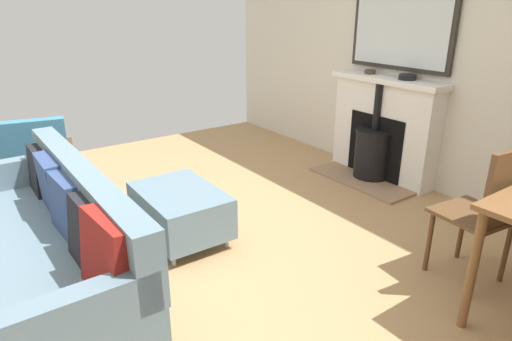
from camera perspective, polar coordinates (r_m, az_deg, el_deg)
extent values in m
cube|color=tan|center=(3.16, -13.78, -11.83)|extent=(5.52, 5.55, 0.01)
cube|color=beige|center=(4.45, 20.61, 14.94)|extent=(0.12, 5.55, 2.61)
cube|color=#9E7A5B|center=(4.49, 13.22, -1.32)|extent=(0.37, 1.07, 0.03)
cube|color=white|center=(4.56, 16.23, 4.95)|extent=(0.23, 1.12, 0.96)
cube|color=black|center=(4.53, 15.30, 3.08)|extent=(0.06, 0.65, 0.62)
cylinder|color=black|center=(4.52, 14.88, 2.06)|extent=(0.35, 0.35, 0.47)
cylinder|color=black|center=(4.46, 15.17, 5.01)|extent=(0.37, 0.37, 0.02)
cylinder|color=black|center=(4.40, 15.45, 7.93)|extent=(0.07, 0.07, 0.45)
cube|color=white|center=(4.44, 16.68, 11.19)|extent=(0.28, 1.20, 0.05)
cube|color=#2D2823|center=(4.48, 18.34, 17.66)|extent=(0.04, 1.11, 0.84)
cube|color=silver|center=(4.46, 18.18, 17.67)|extent=(0.01, 1.03, 0.76)
cylinder|color=#47382D|center=(4.59, 14.54, 12.26)|extent=(0.11, 0.11, 0.04)
torus|color=#47382D|center=(4.59, 14.56, 12.45)|extent=(0.11, 0.11, 0.01)
cylinder|color=black|center=(4.33, 19.00, 11.36)|extent=(0.16, 0.16, 0.05)
torus|color=black|center=(4.32, 19.03, 11.61)|extent=(0.15, 0.15, 0.01)
cylinder|color=#B2B2B7|center=(3.76, -24.22, -6.64)|extent=(0.04, 0.04, 0.10)
cube|color=slate|center=(2.88, -28.18, -11.23)|extent=(0.93, 1.99, 0.32)
cube|color=slate|center=(2.78, -21.38, -3.09)|extent=(0.16, 1.99, 0.39)
cube|color=slate|center=(1.96, -24.97, -17.53)|extent=(0.87, 0.13, 0.20)
cube|color=black|center=(3.45, -26.13, -0.07)|extent=(0.14, 0.32, 0.33)
cube|color=#334775|center=(3.08, -24.80, -1.80)|extent=(0.12, 0.37, 0.37)
cube|color=#334775|center=(2.76, -23.19, -4.32)|extent=(0.15, 0.36, 0.35)
cube|color=black|center=(2.41, -20.91, -7.73)|extent=(0.16, 0.35, 0.36)
cube|color=maroon|center=(2.14, -18.63, -10.66)|extent=(0.18, 0.40, 0.40)
cylinder|color=#B2B2B7|center=(3.59, -14.74, -6.83)|extent=(0.03, 0.03, 0.09)
cylinder|color=#B2B2B7|center=(3.09, -10.64, -11.27)|extent=(0.03, 0.03, 0.09)
cylinder|color=#B2B2B7|center=(3.73, -8.71, -5.24)|extent=(0.03, 0.03, 0.09)
cylinder|color=#B2B2B7|center=(3.25, -3.84, -9.17)|extent=(0.03, 0.03, 0.09)
cube|color=slate|center=(3.31, -9.78, -5.00)|extent=(0.53, 0.76, 0.30)
cube|color=#4C3321|center=(4.67, -23.29, 0.31)|extent=(0.05, 0.05, 0.33)
cube|color=#4C3321|center=(4.71, -29.45, -0.58)|extent=(0.05, 0.05, 0.33)
cube|color=#4C3321|center=(4.22, -23.09, -1.77)|extent=(0.05, 0.05, 0.33)
cube|color=#4C3321|center=(4.26, -29.89, -2.74)|extent=(0.05, 0.05, 0.33)
cube|color=teal|center=(4.40, -26.82, 1.07)|extent=(0.70, 0.67, 0.08)
cube|color=teal|center=(4.09, -27.45, 3.12)|extent=(0.61, 0.24, 0.40)
cube|color=#4C3321|center=(4.36, -22.86, 2.79)|extent=(0.15, 0.53, 0.04)
cylinder|color=brown|center=(2.63, 26.19, -11.63)|extent=(0.05, 0.05, 0.71)
cylinder|color=brown|center=(3.35, 25.08, -6.98)|extent=(0.04, 0.04, 0.44)
cylinder|color=brown|center=(3.11, 21.50, -8.54)|extent=(0.04, 0.04, 0.44)
cylinder|color=brown|center=(3.20, 29.64, -9.11)|extent=(0.04, 0.04, 0.44)
cylinder|color=brown|center=(2.96, 26.25, -10.97)|extent=(0.04, 0.04, 0.44)
cube|color=brown|center=(3.05, 26.29, -5.14)|extent=(0.44, 0.44, 0.02)
cube|color=brown|center=(2.88, 29.75, -2.00)|extent=(0.36, 0.08, 0.46)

